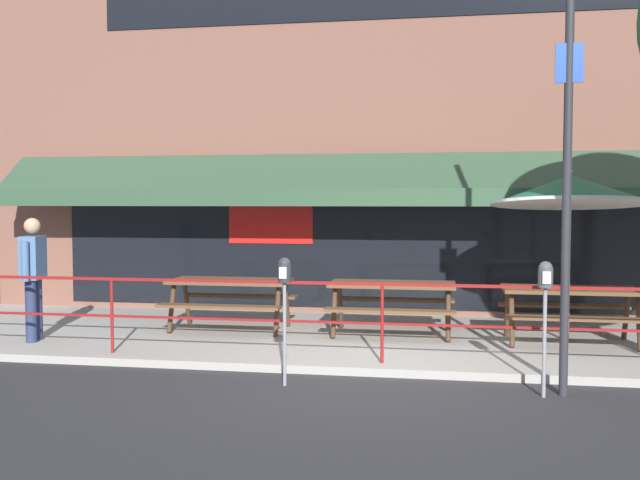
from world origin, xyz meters
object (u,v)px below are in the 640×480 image
object	(u,v)px
patio_umbrella_right	(570,191)
parking_meter_far	(545,288)
street_sign_pole	(567,161)
picnic_table_right	(570,300)
pedestrian_walking	(33,272)
parking_meter_near	(284,282)
picnic_table_centre	(392,294)
picnic_table_left	(230,290)

from	to	relation	value
patio_umbrella_right	parking_meter_far	xyz separation A→B (m)	(-0.67, -2.61, -1.03)
patio_umbrella_right	parking_meter_far	world-z (taller)	patio_umbrella_right
street_sign_pole	picnic_table_right	bearing A→B (deg)	78.71
pedestrian_walking	parking_meter_near	xyz separation A→B (m)	(3.87, -1.40, 0.09)
picnic_table_right	pedestrian_walking	xyz separation A→B (m)	(-7.30, -1.01, 0.35)
patio_umbrella_right	parking_meter_near	distance (m)	4.43
picnic_table_centre	street_sign_pole	bearing A→B (deg)	-52.48
patio_umbrella_right	parking_meter_near	world-z (taller)	patio_umbrella_right
picnic_table_right	pedestrian_walking	distance (m)	7.38
picnic_table_left	patio_umbrella_right	xyz separation A→B (m)	(4.86, -0.06, 1.47)
picnic_table_right	parking_meter_far	world-z (taller)	parking_meter_far
picnic_table_right	parking_meter_far	size ratio (longest dim) A/B	1.27
picnic_table_centre	patio_umbrella_right	distance (m)	2.84
picnic_table_right	parking_meter_far	distance (m)	2.56
picnic_table_centre	picnic_table_right	world-z (taller)	same
parking_meter_near	parking_meter_far	xyz separation A→B (m)	(2.76, -0.02, 0.00)
picnic_table_left	street_sign_pole	xyz separation A→B (m)	(4.40, -2.56, 1.75)
parking_meter_near	parking_meter_far	size ratio (longest dim) A/B	1.00
picnic_table_left	patio_umbrella_right	world-z (taller)	patio_umbrella_right
picnic_table_centre	street_sign_pole	distance (m)	3.67
picnic_table_right	picnic_table_centre	bearing A→B (deg)	174.31
picnic_table_centre	parking_meter_far	world-z (taller)	parking_meter_far
pedestrian_walking	parking_meter_near	distance (m)	4.11
picnic_table_right	street_sign_pole	size ratio (longest dim) A/B	0.38
picnic_table_left	pedestrian_walking	distance (m)	2.77
picnic_table_right	parking_meter_near	distance (m)	4.22
picnic_table_left	patio_umbrella_right	size ratio (longest dim) A/B	0.76
picnic_table_left	street_sign_pole	bearing A→B (deg)	-30.24
pedestrian_walking	parking_meter_far	world-z (taller)	pedestrian_walking
patio_umbrella_right	street_sign_pole	bearing A→B (deg)	-100.47
pedestrian_walking	street_sign_pole	bearing A→B (deg)	-10.83
picnic_table_right	pedestrian_walking	bearing A→B (deg)	-172.11
parking_meter_far	parking_meter_near	bearing A→B (deg)	179.64
parking_meter_near	picnic_table_right	bearing A→B (deg)	35.04
parking_meter_near	patio_umbrella_right	bearing A→B (deg)	37.08
street_sign_pole	patio_umbrella_right	bearing A→B (deg)	79.53
pedestrian_walking	parking_meter_far	distance (m)	6.78
picnic_table_left	patio_umbrella_right	bearing A→B (deg)	-0.66
patio_umbrella_right	parking_meter_far	size ratio (longest dim) A/B	1.68
pedestrian_walking	street_sign_pole	size ratio (longest dim) A/B	0.36
parking_meter_far	street_sign_pole	size ratio (longest dim) A/B	0.30
picnic_table_left	pedestrian_walking	size ratio (longest dim) A/B	1.05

